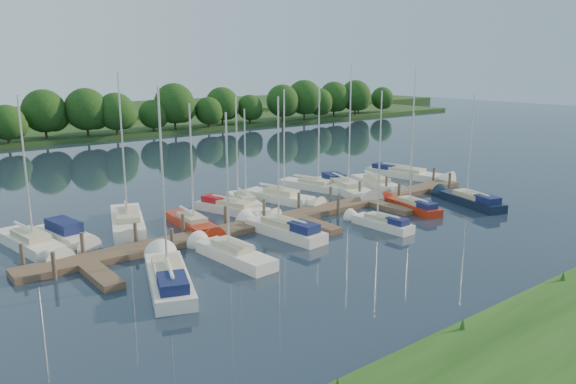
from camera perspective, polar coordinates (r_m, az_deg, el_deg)
ground at (r=37.54m, az=8.14°, el=-5.37°), size 260.00×260.00×0.00m
dock at (r=42.58m, az=1.01°, el=-2.71°), size 40.00×6.00×0.40m
mooring_pilings at (r=43.32m, az=0.07°, el=-1.88°), size 38.24×2.84×2.00m
far_shore at (r=103.32m, az=-23.68°, el=5.65°), size 180.00×30.00×0.60m
distant_hill at (r=127.50m, az=-26.67°, el=6.77°), size 220.00×40.00×1.40m
treeline at (r=91.53m, az=-20.23°, el=7.45°), size 145.60×10.00×8.26m
sailboat_n_0 at (r=39.90m, az=-24.57°, el=-4.92°), size 2.84×8.05×10.28m
motorboat at (r=40.92m, az=-21.60°, el=-4.11°), size 2.53×6.17×1.68m
sailboat_n_2 at (r=42.62m, az=-15.97°, el=-3.11°), size 4.69×9.12×11.58m
sailboat_n_3 at (r=41.38m, az=-9.65°, el=-3.27°), size 2.39×7.40×9.35m
sailboat_n_4 at (r=44.91m, az=-5.49°, el=-1.77°), size 3.65×7.49×9.57m
sailboat_n_5 at (r=47.29m, az=-4.38°, el=-1.04°), size 3.05×6.58×8.40m
sailboat_n_6 at (r=48.32m, az=-0.64°, el=-0.68°), size 3.41×7.81×10.01m
sailboat_n_7 at (r=53.04m, az=2.89°, el=0.54°), size 3.64×7.96×10.00m
sailboat_n_8 at (r=52.25m, az=5.93°, el=0.36°), size 4.56×9.50×11.95m
sailboat_n_9 at (r=54.52m, az=9.04°, el=0.75°), size 3.34×7.52×9.60m
sailboat_n_10 at (r=59.80m, az=11.97°, el=1.76°), size 3.87×9.35×11.64m
sailboat_s_0 at (r=31.45m, az=-12.05°, el=-8.62°), size 4.50×8.57×11.02m
sailboat_s_1 at (r=34.60m, az=-5.72°, el=-6.43°), size 2.12×7.22×9.38m
sailboat_s_2 at (r=39.10m, az=-0.52°, el=-3.95°), size 2.41×7.75×9.99m
sailboat_s_3 at (r=41.42m, az=9.41°, el=-3.19°), size 1.53×5.74×7.47m
sailboat_s_4 at (r=46.71m, az=12.50°, el=-1.45°), size 2.56×6.39×8.15m
sailboat_s_5 at (r=49.68m, az=18.01°, el=-0.90°), size 3.37×7.53×9.64m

